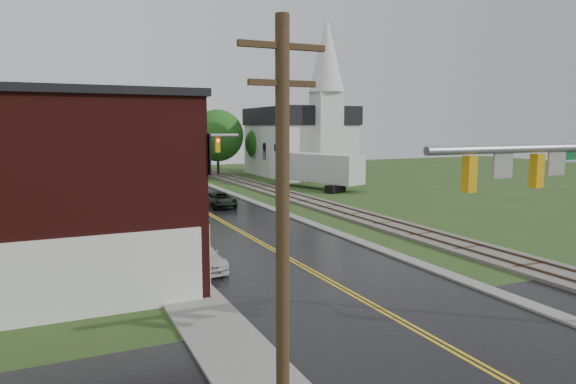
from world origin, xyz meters
TOP-DOWN VIEW (x-y plane):
  - main_road at (0.00, 30.00)m, footprint 10.00×90.00m
  - cross_road at (0.00, 2.00)m, footprint 60.00×9.00m
  - curb_right at (5.40, 35.00)m, footprint 0.80×70.00m
  - sidewalk_left at (-6.20, 25.00)m, footprint 2.40×50.00m
  - brick_building at (-12.48, 15.00)m, footprint 14.30×10.30m
  - yellow_house at (-11.00, 26.00)m, footprint 8.00×7.00m
  - darkred_building at (-10.00, 35.00)m, footprint 7.00×6.00m
  - church at (20.00, 53.74)m, footprint 10.40×18.40m
  - railroad at (10.00, 35.00)m, footprint 3.20×80.00m
  - traffic_signal_near at (3.47, 2.00)m, footprint 7.34×0.30m
  - traffic_signal_far at (-3.47, 27.00)m, footprint 7.34×0.43m
  - utility_pole_a at (-6.80, 0.00)m, footprint 1.80×0.28m
  - utility_pole_b at (-6.80, 22.00)m, footprint 1.80×0.28m
  - utility_pole_c at (-6.80, 44.00)m, footprint 1.80×0.28m
  - tree_left_c at (-13.85, 39.90)m, footprint 6.00×6.00m
  - tree_left_e at (-8.85, 45.90)m, footprint 6.40×6.40m
  - suv_dark at (1.81, 32.46)m, footprint 2.13×4.53m
  - pickup_white at (-4.80, 14.56)m, footprint 2.20×4.47m
  - semi_trailer at (15.50, 41.23)m, footprint 6.31×12.45m

SIDE VIEW (x-z plane):
  - main_road at x=0.00m, z-range -0.01..0.01m
  - cross_road at x=0.00m, z-range -0.01..0.01m
  - curb_right at x=5.40m, z-range -0.06..0.06m
  - sidewalk_left at x=-6.20m, z-range -0.06..0.06m
  - railroad at x=10.00m, z-range -0.04..0.26m
  - pickup_white at x=-4.80m, z-range 0.00..1.25m
  - suv_dark at x=1.81m, z-range 0.00..1.25m
  - darkred_building at x=-10.00m, z-range 0.00..4.40m
  - semi_trailer at x=15.50m, z-range 0.36..4.22m
  - yellow_house at x=-11.00m, z-range 0.00..6.40m
  - brick_building at x=-12.48m, z-range 0.00..8.30m
  - tree_left_c at x=-13.85m, z-range 0.69..8.34m
  - utility_pole_a at x=-6.80m, z-range 0.22..9.22m
  - utility_pole_b at x=-6.80m, z-range 0.22..9.22m
  - utility_pole_c at x=-6.80m, z-range 0.22..9.22m
  - tree_left_e at x=-8.85m, z-range 0.73..8.89m
  - traffic_signal_near at x=3.47m, z-range 1.37..8.57m
  - traffic_signal_far at x=-3.47m, z-range 1.37..8.57m
  - church at x=20.00m, z-range -4.17..15.83m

